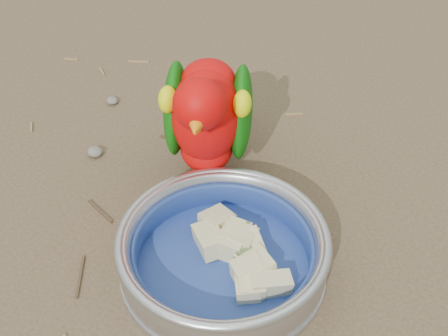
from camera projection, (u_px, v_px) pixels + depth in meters
The scene contains 6 objects.
ground at pixel (146, 302), 0.70m from camera, with size 60.00×60.00×0.00m, color brown.
food_bowl at pixel (223, 268), 0.73m from camera, with size 0.24×0.24×0.02m, color #B2B2BA.
bowl_wall at pixel (223, 251), 0.71m from camera, with size 0.24×0.24×0.04m, color #B2B2BA, non-canonical shape.
fruit_wedges at pixel (223, 255), 0.72m from camera, with size 0.14×0.14×0.03m, color beige, non-canonical shape.
lory_parrot at pixel (207, 126), 0.79m from camera, with size 0.11×0.24×0.19m, color red, non-canonical shape.
ground_debris at pixel (167, 301), 0.70m from camera, with size 0.90×0.80×0.01m, color olive, non-canonical shape.
Camera 1 is at (0.32, -0.30, 0.57)m, focal length 50.00 mm.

